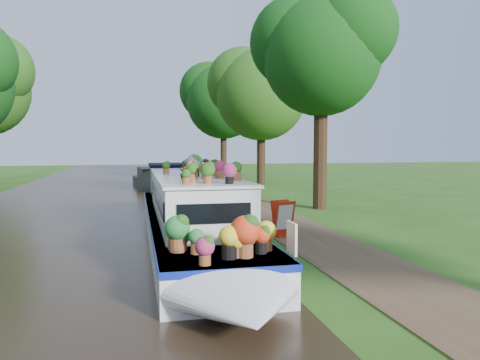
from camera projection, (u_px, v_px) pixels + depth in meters
name	position (u px, v px, depth m)	size (l,w,h in m)	color
ground	(248.00, 224.00, 15.78)	(100.00, 100.00, 0.00)	#234F13
canal_water	(60.00, 230.00, 14.48)	(10.00, 100.00, 0.02)	black
towpath	(282.00, 222.00, 16.04)	(2.20, 100.00, 0.03)	#4D3924
plant_boat	(193.00, 214.00, 12.12)	(2.29, 13.52, 2.29)	silver
tree_near_overhang	(321.00, 48.00, 19.09)	(5.52, 5.28, 8.99)	black
tree_near_mid	(261.00, 88.00, 30.95)	(6.90, 6.60, 9.40)	black
tree_near_far	(223.00, 96.00, 41.51)	(7.59, 7.26, 10.30)	black
second_boat	(151.00, 180.00, 29.14)	(2.32, 6.50, 1.23)	black
sandwich_board	(283.00, 220.00, 13.45)	(0.69, 0.69, 1.02)	red
pedestrian_pink	(197.00, 167.00, 36.29)	(0.69, 0.45, 1.88)	#DF5B84
verge_plant	(209.00, 201.00, 20.26)	(0.41, 0.36, 0.46)	#1E641E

